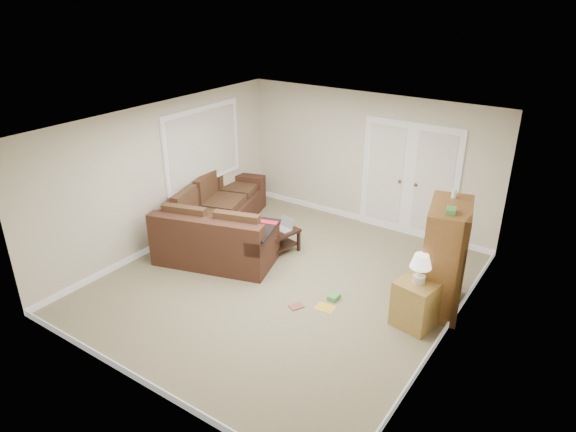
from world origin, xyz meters
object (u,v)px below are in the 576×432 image
Objects in this scene: sectional_sofa at (218,223)px; coffee_table at (271,243)px; side_cabinet at (416,300)px; tv_armoire at (444,257)px.

coffee_table is at bearing -12.19° from sectional_sofa.
sectional_sofa is 3.88m from side_cabinet.
tv_armoire is (3.98, 0.21, 0.44)m from sectional_sofa.
side_cabinet reaches higher than coffee_table.
tv_armoire is at bearing 14.87° from coffee_table.
coffee_table is at bearing 168.52° from tv_armoire.
side_cabinet reaches higher than sectional_sofa.
sectional_sofa is at bearing -163.22° from coffee_table.
side_cabinet is (3.86, -0.39, 0.03)m from sectional_sofa.
side_cabinet is (2.76, -0.48, 0.16)m from coffee_table.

